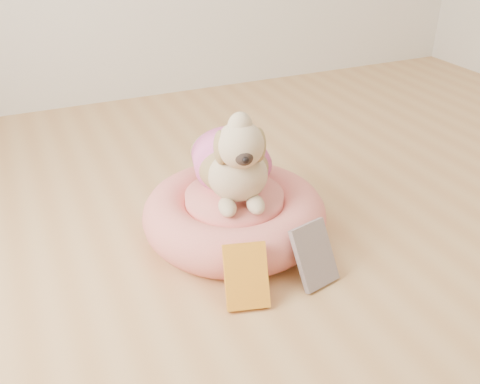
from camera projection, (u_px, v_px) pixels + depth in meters
name	position (u px, v px, depth m)	size (l,w,h in m)	color
floor	(428.00, 311.00, 1.62)	(4.50, 4.50, 0.00)	tan
pet_bed	(234.00, 214.00, 1.95)	(0.67, 0.67, 0.17)	#E55967
dog	(233.00, 145.00, 1.84)	(0.33, 0.48, 0.35)	brown
book_yellow	(246.00, 276.00, 1.62)	(0.13, 0.03, 0.20)	yellow
book_white	(314.00, 255.00, 1.71)	(0.14, 0.02, 0.21)	silver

